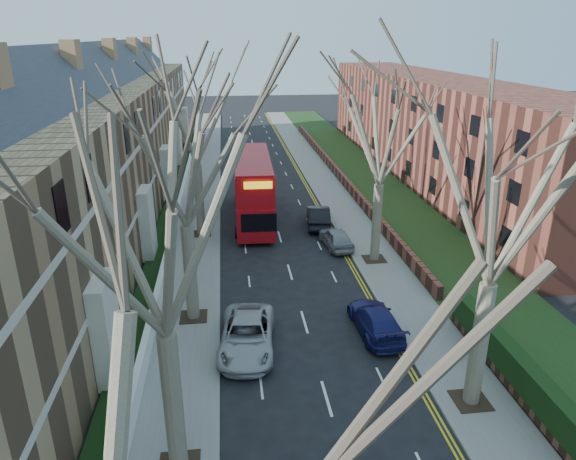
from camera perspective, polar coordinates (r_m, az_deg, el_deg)
name	(u,v)px	position (r m, az deg, el deg)	size (l,w,h in m)	color
pavement_left	(203,192)	(48.87, -9.48, 4.17)	(3.00, 102.00, 0.12)	slate
pavement_right	(328,188)	(49.76, 4.49, 4.70)	(3.00, 102.00, 0.12)	slate
terrace_left	(90,156)	(40.94, -21.15, 7.71)	(9.70, 78.00, 13.60)	olive
flats_right	(432,127)	(55.74, 15.66, 10.96)	(13.97, 54.00, 10.00)	brown
front_wall_left	(178,215)	(41.22, -12.18, 1.62)	(0.30, 78.00, 1.00)	white
grass_verge_right	(374,185)	(50.80, 9.50, 4.92)	(6.00, 102.00, 0.06)	#1A3513
tree_left_mid	(153,204)	(14.62, -14.73, 2.82)	(10.50, 10.50, 14.71)	brown
tree_left_far	(181,143)	(24.35, -11.84, 9.39)	(10.15, 10.15, 14.22)	brown
tree_left_dist	(193,103)	(36.13, -10.49, 13.66)	(10.50, 10.50, 14.71)	brown
tree_right_mid	(506,173)	(18.88, 23.07, 5.85)	(10.50, 10.50, 14.71)	brown
tree_right_far	(383,119)	(31.59, 10.55, 12.07)	(10.15, 10.15, 14.22)	brown
double_decker_bus	(253,190)	(40.54, -3.86, 4.45)	(3.28, 12.04, 4.97)	#A00B12
car_left_far	(247,335)	(24.58, -4.56, -11.57)	(2.48, 5.38, 1.50)	#A9A8AE
car_right_near	(376,320)	(26.14, 9.72, -9.84)	(1.92, 4.72, 1.37)	navy
car_right_mid	(336,238)	(35.79, 5.35, -0.88)	(1.61, 4.01, 1.37)	gray
car_right_far	(318,216)	(39.65, 3.38, 1.55)	(1.66, 4.77, 1.57)	black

